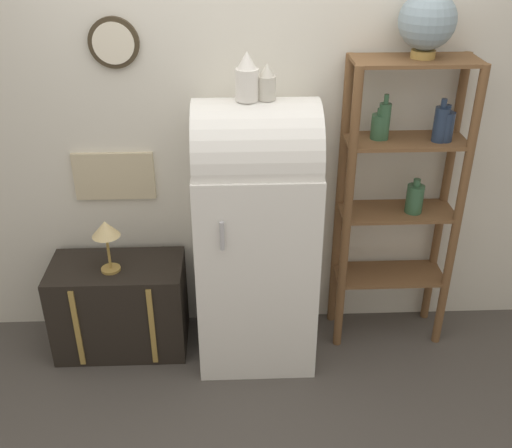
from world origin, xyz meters
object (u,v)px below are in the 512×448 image
object	(u,v)px
vase_center	(267,83)
desk_lamp	(106,232)
suitcase_trunk	(120,306)
vase_left	(247,78)
globe	(427,21)
refrigerator	(256,231)

from	to	relation	value
vase_center	desk_lamp	world-z (taller)	vase_center
suitcase_trunk	vase_center	world-z (taller)	vase_center
vase_left	vase_center	world-z (taller)	vase_left
globe	vase_left	bearing A→B (deg)	-170.62
globe	desk_lamp	size ratio (longest dim) A/B	1.03
refrigerator	suitcase_trunk	bearing A→B (deg)	176.36
vase_center	vase_left	bearing A→B (deg)	-173.89
suitcase_trunk	vase_left	world-z (taller)	vase_left
refrigerator	desk_lamp	world-z (taller)	refrigerator
refrigerator	globe	distance (m)	1.39
refrigerator	vase_left	bearing A→B (deg)	-165.65
refrigerator	vase_left	world-z (taller)	vase_left
suitcase_trunk	vase_center	bearing A→B (deg)	-3.46
vase_left	desk_lamp	distance (m)	1.16
globe	vase_center	world-z (taller)	globe
refrigerator	globe	bearing A→B (deg)	9.12
refrigerator	suitcase_trunk	distance (m)	0.97
vase_center	desk_lamp	xyz separation A→B (m)	(-0.88, 0.01, -0.83)
refrigerator	suitcase_trunk	size ratio (longest dim) A/B	2.03
globe	desk_lamp	world-z (taller)	globe
suitcase_trunk	desk_lamp	size ratio (longest dim) A/B	2.44
desk_lamp	vase_center	bearing A→B (deg)	-0.40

